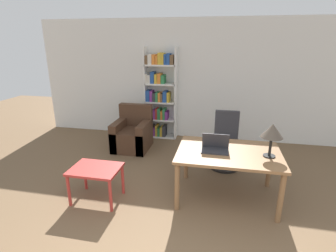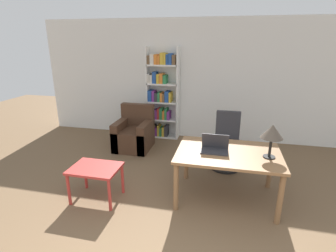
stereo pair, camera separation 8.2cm
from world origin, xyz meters
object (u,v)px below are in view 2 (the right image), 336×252
(office_chair, at_px, (227,143))
(armchair, at_px, (134,134))
(table_lamp, at_px, (272,132))
(desk, at_px, (228,158))
(bookshelf, at_px, (161,96))
(laptop, at_px, (215,147))
(side_table_blue, at_px, (95,172))

(office_chair, distance_m, armchair, 2.00)
(armchair, bearing_deg, table_lamp, -32.07)
(desk, bearing_deg, armchair, 142.60)
(desk, bearing_deg, bookshelf, 124.24)
(office_chair, bearing_deg, table_lamp, -63.30)
(laptop, bearing_deg, armchair, 139.40)
(laptop, distance_m, office_chair, 1.12)
(side_table_blue, bearing_deg, table_lamp, 9.24)
(table_lamp, xyz_separation_m, office_chair, (-0.55, 1.10, -0.63))
(desk, height_order, table_lamp, table_lamp)
(desk, height_order, laptop, laptop)
(table_lamp, bearing_deg, laptop, 176.38)
(armchair, bearing_deg, desk, -37.40)
(desk, height_order, side_table_blue, desk)
(table_lamp, xyz_separation_m, armchair, (-2.49, 1.56, -0.79))
(office_chair, relative_size, side_table_blue, 1.49)
(laptop, height_order, table_lamp, table_lamp)
(side_table_blue, bearing_deg, bookshelf, 84.44)
(laptop, relative_size, side_table_blue, 0.55)
(desk, xyz_separation_m, armchair, (-1.96, 1.50, -0.34))
(side_table_blue, bearing_deg, laptop, 14.69)
(table_lamp, bearing_deg, side_table_blue, -170.76)
(desk, distance_m, office_chair, 1.06)
(desk, distance_m, laptop, 0.24)
(office_chair, bearing_deg, laptop, -99.07)
(side_table_blue, distance_m, armchair, 1.95)
(table_lamp, relative_size, side_table_blue, 0.67)
(desk, bearing_deg, table_lamp, -6.68)
(side_table_blue, relative_size, bookshelf, 0.33)
(table_lamp, height_order, office_chair, table_lamp)
(laptop, height_order, side_table_blue, laptop)
(bookshelf, bearing_deg, office_chair, -39.29)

